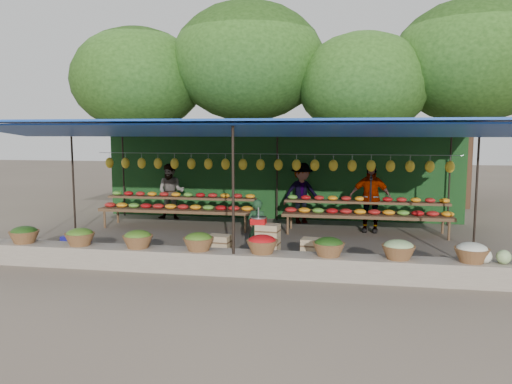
% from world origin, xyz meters
% --- Properties ---
extents(ground, '(60.00, 60.00, 0.00)m').
position_xyz_m(ground, '(0.00, 0.00, 0.00)').
color(ground, brown).
rests_on(ground, ground).
extents(stone_curb, '(10.60, 0.55, 0.40)m').
position_xyz_m(stone_curb, '(0.00, -2.75, 0.20)').
color(stone_curb, slate).
rests_on(stone_curb, ground).
extents(stall_canopy, '(10.80, 6.60, 2.82)m').
position_xyz_m(stall_canopy, '(-0.00, 0.07, 2.67)').
color(stall_canopy, black).
rests_on(stall_canopy, ground).
extents(produce_baskets, '(8.98, 0.58, 0.34)m').
position_xyz_m(produce_baskets, '(-0.10, -2.75, 0.56)').
color(produce_baskets, brown).
rests_on(produce_baskets, stone_curb).
extents(netting_backdrop, '(10.60, 0.06, 2.50)m').
position_xyz_m(netting_backdrop, '(0.00, 3.15, 1.25)').
color(netting_backdrop, '#1F491A').
rests_on(netting_backdrop, ground).
extents(tree_row, '(16.51, 5.50, 7.12)m').
position_xyz_m(tree_row, '(0.50, 6.09, 4.70)').
color(tree_row, '#3D2A16').
rests_on(tree_row, ground).
extents(fruit_table_left, '(4.21, 0.95, 0.93)m').
position_xyz_m(fruit_table_left, '(-2.49, 1.35, 0.61)').
color(fruit_table_left, brown).
rests_on(fruit_table_left, ground).
extents(fruit_table_right, '(4.21, 0.95, 0.93)m').
position_xyz_m(fruit_table_right, '(2.51, 1.35, 0.61)').
color(fruit_table_right, brown).
rests_on(fruit_table_right, ground).
extents(crate_counter, '(2.38, 0.39, 0.77)m').
position_xyz_m(crate_counter, '(0.44, -1.87, 0.31)').
color(crate_counter, tan).
rests_on(crate_counter, ground).
extents(weighing_scale, '(0.31, 0.31, 0.33)m').
position_xyz_m(weighing_scale, '(0.28, -1.87, 0.85)').
color(weighing_scale, red).
rests_on(weighing_scale, crate_counter).
extents(vendor_seated, '(0.49, 0.38, 1.20)m').
position_xyz_m(vendor_seated, '(0.18, -1.40, 0.60)').
color(vendor_seated, '#1A3A1F').
rests_on(vendor_seated, ground).
extents(customer_left, '(0.86, 0.69, 1.66)m').
position_xyz_m(customer_left, '(-3.11, 2.47, 0.83)').
color(customer_left, slate).
rests_on(customer_left, ground).
extents(customer_mid, '(1.28, 1.04, 1.72)m').
position_xyz_m(customer_mid, '(0.76, 2.58, 0.86)').
color(customer_mid, slate).
rests_on(customer_mid, ground).
extents(customer_right, '(1.09, 0.54, 1.80)m').
position_xyz_m(customer_right, '(2.61, 1.62, 0.90)').
color(customer_right, slate).
rests_on(customer_right, ground).
extents(blue_crate_back, '(0.56, 0.41, 0.33)m').
position_xyz_m(blue_crate_back, '(-3.87, -1.58, 0.16)').
color(blue_crate_back, navy).
rests_on(blue_crate_back, ground).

